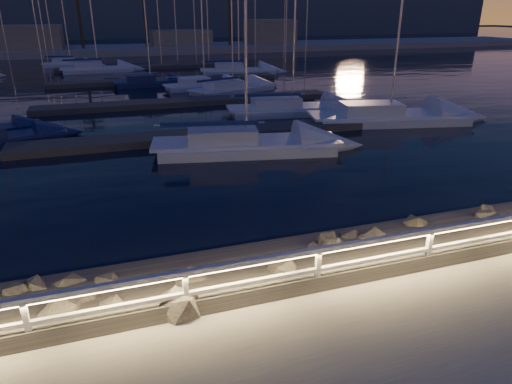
% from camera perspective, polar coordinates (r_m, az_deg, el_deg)
% --- Properties ---
extents(ground, '(400.00, 400.00, 0.00)m').
position_cam_1_polar(ground, '(11.73, 16.55, -9.73)').
color(ground, '#AEA99D').
rests_on(ground, ground).
extents(harbor_water, '(400.00, 440.00, 0.60)m').
position_cam_1_polar(harbor_water, '(40.31, -9.72, 11.54)').
color(harbor_water, black).
rests_on(harbor_water, ground).
extents(guard_rail, '(44.11, 0.12, 1.06)m').
position_cam_1_polar(guard_rail, '(11.32, 16.68, -6.45)').
color(guard_rail, white).
rests_on(guard_rail, ground).
extents(riprap, '(39.32, 2.93, 1.41)m').
position_cam_1_polar(riprap, '(12.13, 4.65, -8.92)').
color(riprap, '#666157').
rests_on(riprap, ground).
extents(floating_docks, '(22.00, 36.00, 0.40)m').
position_cam_1_polar(floating_docks, '(41.47, -10.07, 12.59)').
color(floating_docks, '#534D45').
rests_on(floating_docks, ground).
extents(far_shore, '(160.00, 14.00, 5.20)m').
position_cam_1_polar(far_shore, '(82.48, -15.03, 17.09)').
color(far_shore, '#AEA99D').
rests_on(far_shore, ground).
extents(distant_hills, '(230.00, 37.50, 18.00)m').
position_cam_1_polar(distant_hills, '(142.60, -26.60, 19.11)').
color(distant_hills, '#3C4B5E').
rests_on(distant_hills, ground).
extents(sailboat_c, '(9.50, 4.46, 15.57)m').
position_cam_1_polar(sailboat_c, '(22.63, -1.84, 6.13)').
color(sailboat_c, silver).
rests_on(sailboat_c, ground).
extents(sailboat_d, '(10.40, 4.99, 16.97)m').
position_cam_1_polar(sailboat_d, '(29.92, 15.88, 9.19)').
color(sailboat_d, silver).
rests_on(sailboat_d, ground).
extents(sailboat_g, '(7.37, 2.67, 12.27)m').
position_cam_1_polar(sailboat_g, '(42.14, -6.71, 13.19)').
color(sailboat_g, silver).
rests_on(sailboat_g, ground).
extents(sailboat_h, '(9.03, 3.86, 14.79)m').
position_cam_1_polar(sailboat_h, '(31.47, 4.12, 10.46)').
color(sailboat_h, silver).
rests_on(sailboat_h, ground).
extents(sailboat_j, '(6.90, 2.52, 11.52)m').
position_cam_1_polar(sailboat_j, '(44.75, -13.26, 13.27)').
color(sailboat_j, navy).
rests_on(sailboat_j, ground).
extents(sailboat_k, '(8.77, 3.97, 14.39)m').
position_cam_1_polar(sailboat_k, '(52.32, -2.41, 15.00)').
color(sailboat_k, silver).
rests_on(sailboat_k, ground).
extents(sailboat_l, '(8.19, 4.90, 13.42)m').
position_cam_1_polar(sailboat_l, '(40.07, -3.16, 12.87)').
color(sailboat_l, silver).
rests_on(sailboat_l, ground).
extents(sailboat_m, '(6.78, 3.10, 11.21)m').
position_cam_1_polar(sailboat_m, '(63.43, -22.30, 14.63)').
color(sailboat_m, silver).
rests_on(sailboat_m, ground).
extents(sailboat_n, '(8.24, 2.71, 13.89)m').
position_cam_1_polar(sailboat_n, '(56.78, -19.34, 14.39)').
color(sailboat_n, silver).
rests_on(sailboat_n, ground).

